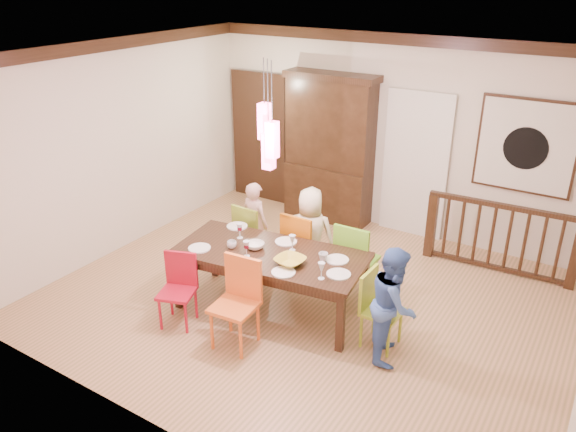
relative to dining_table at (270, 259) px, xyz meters
The scene contains 36 objects.
floor 0.83m from the dining_table, 55.53° to the left, with size 6.00×6.00×0.00m, color #967848.
ceiling 2.28m from the dining_table, 55.53° to the left, with size 6.00×6.00×0.00m, color white.
wall_back 3.02m from the dining_table, 84.52° to the left, with size 6.00×6.00×0.00m, color beige.
wall_left 2.86m from the dining_table, behind, with size 5.00×5.00×0.00m, color beige.
crown_molding 2.21m from the dining_table, 55.53° to the left, with size 6.00×5.00×0.16m, color black, non-canonical shape.
panel_door 3.58m from the dining_table, 126.60° to the left, with size 1.04×0.07×2.24m, color black.
white_doorway 2.96m from the dining_table, 77.65° to the left, with size 0.97×0.05×2.22m, color silver.
painting 3.66m from the dining_table, 54.06° to the left, with size 1.25×0.06×1.25m.
pendant_cluster 1.44m from the dining_table, 32.01° to the right, with size 0.27×0.21×1.14m.
dining_table is the anchor object (origin of this frame).
chair_far_left 1.07m from the dining_table, 135.23° to the left, with size 0.44×0.44×0.92m.
chair_far_mid 0.78m from the dining_table, 90.45° to the left, with size 0.45×0.45×0.97m.
chair_far_right 1.09m from the dining_table, 49.56° to the left, with size 0.45×0.45×0.99m.
chair_near_left 1.10m from the dining_table, 131.39° to the right, with size 0.48×0.48×0.83m.
chair_near_mid 0.79m from the dining_table, 85.24° to the right, with size 0.48×0.48×0.97m.
chair_end_right 1.39m from the dining_table, ahead, with size 0.39×0.39×0.85m.
china_hutch 2.83m from the dining_table, 104.51° to the left, with size 1.46×0.46×2.31m.
balustrade 3.12m from the dining_table, 49.20° to the left, with size 1.94×0.18×0.96m.
person_far_left 1.16m from the dining_table, 133.79° to the left, with size 0.43×0.28×1.17m, color #FFC6C2.
person_far_mid 0.82m from the dining_table, 86.40° to the left, with size 0.62×0.40×1.27m, color beige.
person_end_right 1.53m from the dining_table, ahead, with size 0.60×0.47×1.24m, color #436ABC.
serving_bowl 0.38m from the dining_table, 18.72° to the right, with size 0.32×0.32×0.08m, color gold.
small_bowl 0.23m from the dining_table, behind, with size 0.22×0.22×0.07m, color white.
cup_left 0.48m from the dining_table, 161.92° to the right, with size 0.11×0.11×0.09m, color silver.
cup_right 0.64m from the dining_table, 13.37° to the left, with size 0.11×0.11×0.10m, color silver.
plate_far_left 0.82m from the dining_table, 154.30° to the left, with size 0.26×0.26×0.01m, color white.
plate_far_mid 0.33m from the dining_table, 87.45° to the left, with size 0.26×0.26×0.01m, color white.
plate_far_right 0.78m from the dining_table, 18.17° to the left, with size 0.26×0.26×0.01m, color white.
plate_near_left 0.83m from the dining_table, 154.41° to the right, with size 0.26×0.26×0.01m, color white.
plate_near_mid 0.50m from the dining_table, 39.45° to the right, with size 0.26×0.26×0.01m, color white.
plate_end_right 0.90m from the dining_table, ahead, with size 0.26×0.26×0.01m, color white.
wine_glass_a 0.56m from the dining_table, 167.15° to the left, with size 0.08×0.08×0.19m, color #590C19, non-canonical shape.
wine_glass_b 0.31m from the dining_table, 44.93° to the left, with size 0.08×0.08×0.19m, color silver, non-canonical shape.
wine_glass_c 0.33m from the dining_table, 128.62° to the right, with size 0.08×0.08×0.19m, color #590C19, non-canonical shape.
wine_glass_d 0.82m from the dining_table, 14.67° to the right, with size 0.08×0.08×0.19m, color silver, non-canonical shape.
napkin 0.40m from the dining_table, 105.31° to the right, with size 0.18×0.14×0.01m, color #D83359.
Camera 1 is at (2.90, -5.09, 3.73)m, focal length 35.00 mm.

